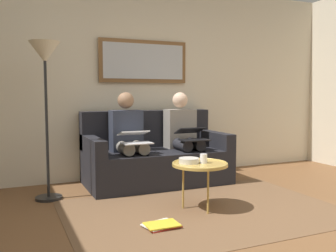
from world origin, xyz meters
TOP-DOWN VIEW (x-y plane):
  - ground_plane at (0.00, 0.00)m, footprint 6.00×5.20m
  - wall_rear at (0.00, -2.60)m, footprint 6.00×0.12m
  - area_rug at (0.00, -0.85)m, footprint 2.60×1.80m
  - couch at (0.00, -2.12)m, footprint 1.75×0.90m
  - framed_mirror at (0.00, -2.51)m, footprint 1.22×0.05m
  - coffee_table at (0.01, -0.90)m, footprint 0.54×0.54m
  - cup at (-0.02, -0.89)m, footprint 0.07×0.07m
  - bowl at (0.11, -0.95)m, footprint 0.19×0.19m
  - person_left at (-0.37, -2.05)m, footprint 0.38×0.58m
  - laptop_black at (-0.37, -1.81)m, footprint 0.34×0.34m
  - person_right at (0.37, -2.05)m, footprint 0.38×0.58m
  - laptop_white at (0.37, -1.80)m, footprint 0.34×0.33m
  - magazine_stack at (0.54, -0.59)m, footprint 0.32×0.26m
  - standing_lamp at (1.32, -1.85)m, footprint 0.32×0.32m

SIDE VIEW (x-z plane):
  - ground_plane at x=0.00m, z-range -0.10..0.00m
  - area_rug at x=0.00m, z-range 0.00..0.01m
  - magazine_stack at x=0.54m, z-range 0.00..0.04m
  - couch at x=0.00m, z-range -0.14..0.76m
  - coffee_table at x=0.01m, z-range 0.21..0.67m
  - bowl at x=0.11m, z-range 0.45..0.50m
  - cup at x=-0.02m, z-range 0.45..0.54m
  - person_left at x=-0.37m, z-range 0.04..1.18m
  - person_right at x=0.37m, z-range 0.04..1.18m
  - laptop_black at x=-0.37m, z-range 0.55..0.70m
  - laptop_white at x=0.37m, z-range 0.55..0.69m
  - wall_rear at x=0.00m, z-range 0.00..2.60m
  - standing_lamp at x=1.32m, z-range 0.54..2.20m
  - framed_mirror at x=0.00m, z-range 1.27..1.83m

